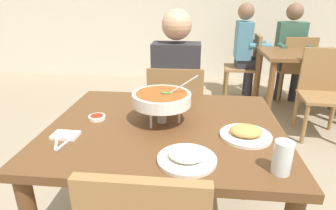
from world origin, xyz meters
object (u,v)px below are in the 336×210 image
drink_glass (282,159)px  chair_bg_right (248,63)px  appetizer_plate (246,133)px  patron_bg_right (246,46)px  dining_table_main (165,143)px  chair_bg_middle (294,65)px  diner_main (176,84)px  curry_bowl (162,99)px  rice_plate (187,157)px  chair_diner_main (176,113)px  patron_bg_middle (290,47)px  sauce_dish (97,117)px  dining_table_far (304,64)px  chair_bg_corner (322,88)px

drink_glass → chair_bg_right: (0.40, 3.05, -0.32)m
appetizer_plate → patron_bg_right: size_ratio=0.18×
dining_table_main → chair_bg_middle: bearing=60.1°
diner_main → curry_bowl: (-0.02, -0.78, 0.16)m
dining_table_main → appetizer_plate: bearing=-13.9°
diner_main → patron_bg_right: 2.07m
patron_bg_right → curry_bowl: bearing=-107.6°
diner_main → rice_plate: (0.12, -1.14, 0.05)m
chair_bg_right → chair_diner_main: bearing=-114.7°
diner_main → patron_bg_middle: 2.34m
chair_bg_middle → patron_bg_right: 0.71m
diner_main → chair_diner_main: bearing=-90.0°
dining_table_main → rice_plate: rice_plate is taller
chair_bg_middle → dining_table_main: bearing=-119.9°
diner_main → sauce_dish: bearing=-115.5°
chair_diner_main → chair_bg_middle: size_ratio=1.00×
dining_table_main → sauce_dish: (-0.37, 0.03, 0.12)m
rice_plate → dining_table_main: bearing=110.7°
dining_table_far → chair_bg_right: (-0.56, 0.56, -0.12)m
curry_bowl → appetizer_plate: 0.44m
chair_bg_middle → drink_glass: bearing=-108.9°
chair_diner_main → patron_bg_middle: bearing=53.1°
drink_glass → dining_table_far: size_ratio=0.13×
diner_main → appetizer_plate: diner_main is taller
chair_bg_middle → sauce_dish: bearing=-126.1°
dining_table_far → chair_bg_middle: (0.05, 0.46, -0.12)m
dining_table_main → patron_bg_middle: bearing=62.0°
curry_bowl → rice_plate: curry_bowl is taller
rice_plate → patron_bg_right: (0.70, 3.03, -0.05)m
appetizer_plate → curry_bowl: bearing=163.0°
appetizer_plate → chair_bg_corner: size_ratio=0.27×
curry_bowl → chair_diner_main: bearing=88.5°
chair_bg_right → patron_bg_middle: bearing=-0.6°
chair_diner_main → chair_bg_corner: (1.45, 0.81, 0.00)m
chair_bg_right → dining_table_far: bearing=-44.9°
dining_table_main → sauce_dish: sauce_dish is taller
dining_table_main → curry_bowl: size_ratio=3.56×
dining_table_main → diner_main: 0.81m
chair_diner_main → dining_table_main: bearing=-90.0°
drink_glass → rice_plate: bearing=173.2°
drink_glass → curry_bowl: bearing=141.1°
rice_plate → dining_table_far: size_ratio=0.24×
curry_bowl → chair_bg_corner: 2.18m
dining_table_main → chair_bg_right: size_ratio=1.31×
appetizer_plate → chair_bg_middle: 2.91m
chair_bg_corner → patron_bg_middle: (-0.03, 1.09, 0.24)m
dining_table_main → chair_diner_main: bearing=90.0°
sauce_dish → chair_bg_right: chair_bg_right is taller
dining_table_main → diner_main: diner_main is taller
diner_main → chair_bg_right: diner_main is taller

